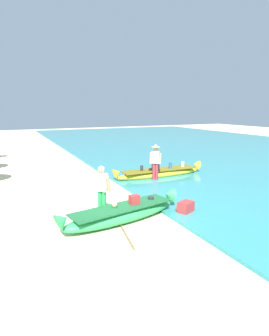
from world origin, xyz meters
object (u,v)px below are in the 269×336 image
Objects in this scene: person_tourist_customer at (102,189)px; cooler_box at (186,208)px; person_vendor_hatted at (155,160)px; paddle at (124,230)px; boat_green_foreground at (123,213)px; boat_yellow_midground at (159,173)px.

person_tourist_customer is 2.79m from cooler_box.
person_vendor_hatted is 4.36m from cooler_box.
person_vendor_hatted is 4.98m from person_tourist_customer.
paddle is (-2.33, -0.32, -0.19)m from cooler_box.
person_vendor_hatted reaches higher than cooler_box.
boat_green_foreground is 5.77m from boat_yellow_midground.
boat_yellow_midground is 4.96m from cooler_box.
boat_green_foreground is 2.50× the size of person_tourist_customer.
boat_yellow_midground is (3.80, 4.34, -0.03)m from boat_green_foreground.
boat_yellow_midground is at bearing 50.92° from paddle.
boat_yellow_midground is at bearing 41.82° from person_tourist_customer.
person_vendor_hatted is 1.05× the size of person_tourist_customer.
boat_yellow_midground is 2.73× the size of paddle.
person_tourist_customer is at bearing -138.74° from person_vendor_hatted.
person_vendor_hatted reaches higher than paddle.
boat_green_foreground is at bearing -131.19° from boat_yellow_midground.
person_tourist_customer is (-4.27, -3.82, 0.71)m from boat_yellow_midground.
cooler_box is (2.56, -0.83, -0.74)m from person_tourist_customer.
person_vendor_hatted is (-0.53, -0.54, 0.78)m from boat_yellow_midground.
boat_green_foreground is at bearing -48.15° from person_tourist_customer.
cooler_box is at bearing 7.85° from paddle.
paddle is (0.23, -1.16, -0.93)m from person_tourist_customer.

